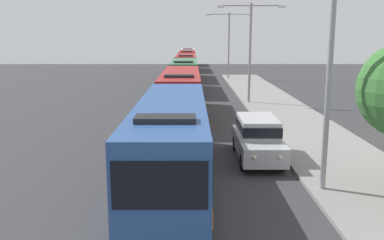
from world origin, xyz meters
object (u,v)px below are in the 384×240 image
at_px(bus_tail_end, 186,56).
at_px(streetlamp_near, 329,54).
at_px(bus_fourth_in_line, 184,66).
at_px(streetlamp_mid, 249,42).
at_px(streetlamp_far, 227,38).
at_px(bus_second_in_line, 179,92).
at_px(bus_middle, 183,75).
at_px(white_suv, 256,137).
at_px(bus_lead, 170,138).
at_px(bus_rear, 186,60).

distance_m(bus_tail_end, streetlamp_near, 67.40).
distance_m(bus_fourth_in_line, streetlamp_mid, 21.19).
relative_size(streetlamp_near, streetlamp_far, 0.94).
distance_m(bus_second_in_line, bus_middle, 13.40).
height_order(bus_middle, white_suv, bus_middle).
relative_size(bus_tail_end, streetlamp_near, 1.39).
distance_m(bus_lead, bus_tail_end, 65.84).
height_order(bus_tail_end, white_suv, bus_tail_end).
bearing_deg(bus_rear, bus_lead, -90.00).
bearing_deg(bus_fourth_in_line, bus_rear, 90.00).
bearing_deg(streetlamp_near, streetlamp_mid, 90.00).
bearing_deg(white_suv, streetlamp_near, -67.88).
height_order(bus_second_in_line, bus_middle, same).
relative_size(white_suv, streetlamp_mid, 0.64).
height_order(bus_middle, streetlamp_mid, streetlamp_mid).
xyz_separation_m(bus_rear, streetlamp_mid, (5.40, -33.95, 3.26)).
bearing_deg(bus_fourth_in_line, bus_lead, -90.00).
xyz_separation_m(bus_middle, white_suv, (3.70, -23.71, -0.66)).
bearing_deg(streetlamp_mid, bus_tail_end, 96.55).
relative_size(bus_middle, streetlamp_far, 1.33).
distance_m(streetlamp_near, streetlamp_mid, 20.12).
xyz_separation_m(bus_second_in_line, bus_tail_end, (-0.00, 52.62, -0.00)).
height_order(bus_rear, white_suv, bus_rear).
bearing_deg(bus_fourth_in_line, streetlamp_mid, -75.06).
height_order(streetlamp_near, streetlamp_mid, streetlamp_mid).
xyz_separation_m(bus_second_in_line, white_suv, (3.70, -10.31, -0.66)).
relative_size(bus_fourth_in_line, bus_rear, 1.06).
height_order(bus_rear, streetlamp_mid, streetlamp_mid).
height_order(white_suv, streetlamp_near, streetlamp_near).
xyz_separation_m(streetlamp_near, streetlamp_far, (-0.00, 40.25, 0.26)).
bearing_deg(streetlamp_mid, bus_middle, 124.79).
distance_m(bus_second_in_line, bus_fourth_in_line, 25.86).
relative_size(bus_rear, streetlamp_near, 1.40).
bearing_deg(streetlamp_near, bus_lead, 166.79).
distance_m(bus_lead, bus_fourth_in_line, 39.08).
bearing_deg(bus_lead, bus_middle, 90.00).
bearing_deg(bus_tail_end, streetlamp_near, -85.40).
height_order(streetlamp_near, streetlamp_far, streetlamp_far).
bearing_deg(bus_second_in_line, bus_fourth_in_line, 90.00).
distance_m(bus_rear, streetlamp_far, 15.24).
bearing_deg(bus_fourth_in_line, streetlamp_near, -82.38).
distance_m(white_suv, streetlamp_far, 36.34).
xyz_separation_m(bus_fourth_in_line, bus_rear, (-0.00, 13.73, -0.00)).
bearing_deg(streetlamp_far, bus_fourth_in_line, 178.89).
xyz_separation_m(bus_tail_end, streetlamp_mid, (5.40, -46.98, 3.26)).
bearing_deg(bus_fourth_in_line, bus_middle, -90.00).
distance_m(bus_middle, bus_tail_end, 39.21).
bearing_deg(bus_lead, bus_tail_end, 90.00).
bearing_deg(streetlamp_far, streetlamp_near, -90.00).
bearing_deg(bus_middle, white_suv, -81.14).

